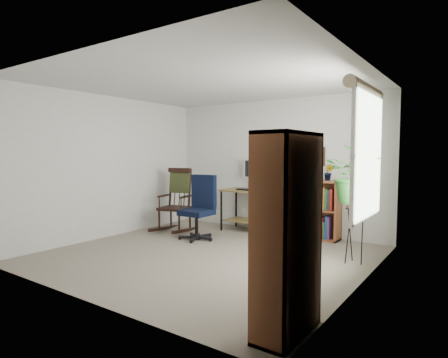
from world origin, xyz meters
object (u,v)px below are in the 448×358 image
Objects in this scene: office_chair at (196,207)px; rocking_chair at (174,199)px; low_bookshelf at (311,209)px; desk at (251,211)px; tall_bookshelf at (288,234)px.

rocking_chair reaches higher than office_chair.
rocking_chair is at bearing -157.92° from low_bookshelf.
desk is 0.98× the size of office_chair.
desk is 1.12m from low_bookshelf.
office_chair is at bearing -141.76° from low_bookshelf.
office_chair is 0.92× the size of rocking_chair.
tall_bookshelf reaches higher than office_chair.
rocking_chair is 0.73× the size of tall_bookshelf.
rocking_chair is at bearing -145.29° from desk.
desk is at bearing 21.35° from rocking_chair.
rocking_chair is 1.19× the size of low_bookshelf.
office_chair is 1.10× the size of low_bookshelf.
desk is 1.42m from rocking_chair.
rocking_chair reaches higher than low_bookshelf.
tall_bookshelf is (1.12, -3.30, 0.31)m from low_bookshelf.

